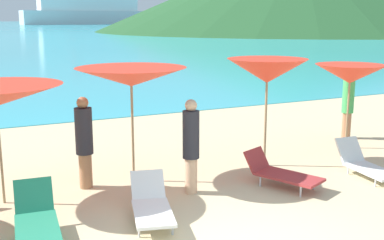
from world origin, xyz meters
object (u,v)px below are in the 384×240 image
lounge_chair_1 (36,219)px  beachgoer_2 (84,140)px  lounge_chair_0 (151,204)px  beachgoer_1 (191,144)px  umbrella_4 (350,74)px  lounge_chair_5 (280,172)px  beachgoer_0 (348,102)px  lounge_chair_6 (365,164)px  umbrella_3 (267,71)px  umbrella_2 (131,77)px  cruise_ship (89,7)px

lounge_chair_1 → beachgoer_2: size_ratio=0.86×
lounge_chair_0 → beachgoer_1: (1.14, 0.87, 0.68)m
umbrella_4 → lounge_chair_5: umbrella_4 is taller
lounge_chair_1 → beachgoer_0: beachgoer_0 is taller
beachgoer_0 → beachgoer_1: 6.03m
lounge_chair_1 → beachgoer_1: beachgoer_1 is taller
umbrella_4 → lounge_chair_6: bearing=-123.3°
lounge_chair_0 → lounge_chair_1: bearing=-169.2°
beachgoer_0 → lounge_chair_0: bearing=124.0°
lounge_chair_1 → umbrella_4: bearing=19.3°
lounge_chair_5 → lounge_chair_0: bearing=165.5°
beachgoer_0 → beachgoer_2: bearing=107.7°
umbrella_3 → lounge_chair_0: 4.23m
umbrella_2 → beachgoer_2: 1.52m
lounge_chair_0 → beachgoer_1: size_ratio=0.92×
beachgoer_0 → cruise_ship: 236.76m
lounge_chair_1 → lounge_chair_6: (6.64, 0.06, -0.05)m
umbrella_4 → beachgoer_0: size_ratio=1.14×
lounge_chair_0 → beachgoer_2: 2.21m
lounge_chair_0 → cruise_ship: (58.04, 233.90, 8.13)m
lounge_chair_5 → beachgoer_0: bearing=8.3°
umbrella_2 → beachgoer_2: size_ratio=1.33×
lounge_chair_6 → beachgoer_0: size_ratio=0.87×
umbrella_3 → cruise_ship: 238.60m
lounge_chair_1 → beachgoer_2: beachgoer_2 is taller
lounge_chair_6 → beachgoer_1: beachgoer_1 is taller
lounge_chair_1 → beachgoer_1: 3.09m
umbrella_3 → beachgoer_2: bearing=175.9°
beachgoer_1 → cruise_ship: 240.00m
lounge_chair_0 → beachgoer_0: bearing=37.5°
umbrella_2 → umbrella_4: bearing=0.7°
umbrella_4 → beachgoer_2: bearing=-179.4°
umbrella_2 → lounge_chair_0: size_ratio=1.44×
lounge_chair_6 → cruise_ship: size_ratio=0.02×
umbrella_3 → lounge_chair_5: bearing=-111.4°
umbrella_2 → lounge_chair_0: 2.76m
umbrella_3 → lounge_chair_6: 2.83m
lounge_chair_0 → lounge_chair_5: size_ratio=1.02×
umbrella_3 → beachgoer_1: (-2.25, -0.87, -1.16)m
umbrella_2 → umbrella_3: umbrella_3 is taller
umbrella_2 → beachgoer_2: bearing=179.8°
umbrella_3 → lounge_chair_5: (-0.51, -1.30, -1.84)m
lounge_chair_1 → lounge_chair_5: (4.67, 0.32, -0.03)m
lounge_chair_6 → beachgoer_2: size_ratio=0.90×
beachgoer_1 → lounge_chair_6: bearing=22.6°
umbrella_3 → umbrella_4: (2.72, 0.36, -0.24)m
umbrella_4 → lounge_chair_5: bearing=-152.9°
beachgoer_0 → cruise_ship: size_ratio=0.03×
umbrella_2 → umbrella_3: size_ratio=1.00×
lounge_chair_1 → beachgoer_0: bearing=22.9°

